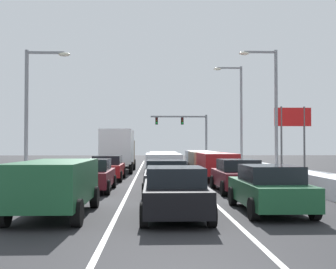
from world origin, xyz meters
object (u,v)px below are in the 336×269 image
at_px(suv_green_left_lane_nearest, 55,183).
at_px(traffic_light_gantry, 189,128).
at_px(suv_tan_right_lane_fourth, 204,160).
at_px(roadside_sign_right, 293,124).
at_px(suv_gray_center_lane_fourth, 163,161).
at_px(street_lamp_right_mid, 238,108).
at_px(sedan_black_center_lane_nearest, 175,192).
at_px(sedan_silver_left_lane_fifth, 123,159).
at_px(street_lamp_right_near, 271,101).
at_px(box_truck_left_lane_fourth, 118,148).
at_px(sedan_maroon_right_lane_second, 237,175).
at_px(sedan_charcoal_center_lane_second, 166,177).
at_px(sedan_maroon_left_lane_second, 92,175).
at_px(sedan_red_left_lane_third, 108,168).
at_px(sedan_navy_center_lane_fifth, 162,161).
at_px(suv_red_right_lane_third, 217,164).
at_px(sedan_green_right_lane_nearest, 269,188).
at_px(suv_silver_right_lane_fifth, 198,158).
at_px(suv_white_center_lane_third, 163,165).
at_px(street_lamp_left_mid, 33,102).

height_order(suv_green_left_lane_nearest, traffic_light_gantry, traffic_light_gantry).
height_order(suv_tan_right_lane_fourth, roadside_sign_right, roadside_sign_right).
relative_size(suv_gray_center_lane_fourth, street_lamp_right_mid, 0.52).
distance_m(traffic_light_gantry, roadside_sign_right, 21.20).
xyz_separation_m(sedan_black_center_lane_nearest, sedan_silver_left_lane_fifth, (-3.54, 28.89, 0.00)).
height_order(traffic_light_gantry, street_lamp_right_near, street_lamp_right_near).
relative_size(box_truck_left_lane_fourth, street_lamp_right_mid, 0.76).
bearing_deg(suv_tan_right_lane_fourth, box_truck_left_lane_fourth, 159.95).
height_order(sedan_maroon_right_lane_second, sedan_charcoal_center_lane_second, same).
xyz_separation_m(sedan_charcoal_center_lane_second, street_lamp_right_near, (7.56, 10.20, 4.40)).
distance_m(sedan_maroon_left_lane_second, box_truck_left_lane_fourth, 14.31).
relative_size(suv_green_left_lane_nearest, street_lamp_right_mid, 0.52).
relative_size(sedan_maroon_left_lane_second, street_lamp_right_mid, 0.48).
distance_m(sedan_maroon_right_lane_second, sedan_red_left_lane_third, 9.65).
bearing_deg(sedan_navy_center_lane_fifth, street_lamp_right_mid, 11.95).
relative_size(suv_green_left_lane_nearest, box_truck_left_lane_fourth, 0.68).
xyz_separation_m(suv_tan_right_lane_fourth, sedan_maroon_left_lane_second, (-6.73, -11.85, -0.25)).
bearing_deg(sedan_red_left_lane_third, suv_gray_center_lane_fourth, 54.27).
xyz_separation_m(sedan_red_left_lane_third, box_truck_left_lane_fourth, (0.03, 7.84, 1.14)).
bearing_deg(sedan_maroon_left_lane_second, sedan_silver_left_lane_fifth, 90.12).
xyz_separation_m(sedan_silver_left_lane_fifth, street_lamp_right_near, (11.02, -12.85, 4.40)).
height_order(suv_red_right_lane_third, street_lamp_right_near, street_lamp_right_near).
bearing_deg(sedan_red_left_lane_third, sedan_maroon_left_lane_second, -90.73).
distance_m(sedan_black_center_lane_nearest, street_lamp_right_near, 18.24).
bearing_deg(street_lamp_right_mid, sedan_green_right_lane_nearest, -99.31).
xyz_separation_m(suv_red_right_lane_third, suv_silver_right_lane_fifth, (0.21, 12.29, 0.00)).
height_order(sedan_black_center_lane_nearest, box_truck_left_lane_fourth, box_truck_left_lane_fourth).
relative_size(sedan_maroon_right_lane_second, suv_gray_center_lane_fourth, 0.92).
height_order(traffic_light_gantry, roadside_sign_right, traffic_light_gantry).
distance_m(suv_silver_right_lane_fifth, street_lamp_right_near, 10.96).
distance_m(suv_gray_center_lane_fourth, roadside_sign_right, 12.68).
relative_size(suv_green_left_lane_nearest, sedan_red_left_lane_third, 1.09).
xyz_separation_m(sedan_charcoal_center_lane_second, suv_gray_center_lane_fourth, (0.22, 12.82, 0.25)).
bearing_deg(suv_gray_center_lane_fourth, sedan_maroon_left_lane_second, -107.73).
bearing_deg(sedan_green_right_lane_nearest, suv_gray_center_lane_fourth, 99.45).
bearing_deg(sedan_maroon_left_lane_second, sedan_charcoal_center_lane_second, -23.15).
bearing_deg(sedan_green_right_lane_nearest, sedan_silver_left_lane_fifth, 103.33).
xyz_separation_m(sedan_green_right_lane_nearest, suv_tan_right_lane_fourth, (0.14, 18.24, 0.25)).
bearing_deg(sedan_navy_center_lane_fifth, suv_silver_right_lane_fifth, 14.47).
height_order(suv_white_center_lane_third, roadside_sign_right, roadside_sign_right).
bearing_deg(roadside_sign_right, sedan_black_center_lane_nearest, -116.04).
xyz_separation_m(sedan_red_left_lane_third, street_lamp_right_near, (10.89, 2.32, 4.40)).
xyz_separation_m(suv_gray_center_lane_fourth, suv_green_left_lane_nearest, (-3.75, -18.30, 0.00)).
bearing_deg(sedan_navy_center_lane_fifth, street_lamp_left_mid, -123.35).
bearing_deg(sedan_navy_center_lane_fifth, sedan_charcoal_center_lane_second, -90.75).
distance_m(sedan_green_right_lane_nearest, sedan_maroon_right_lane_second, 5.82).
xyz_separation_m(suv_gray_center_lane_fourth, street_lamp_right_mid, (7.07, 7.34, 4.53)).
bearing_deg(suv_silver_right_lane_fifth, sedan_red_left_lane_third, -120.59).
relative_size(sedan_black_center_lane_nearest, suv_green_left_lane_nearest, 0.92).
xyz_separation_m(suv_silver_right_lane_fifth, sedan_charcoal_center_lane_second, (-3.55, -19.52, -0.25)).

